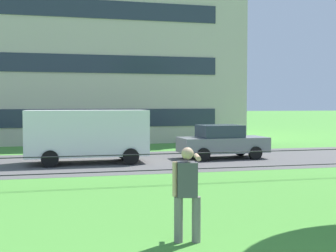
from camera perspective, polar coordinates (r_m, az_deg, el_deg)
name	(u,v)px	position (r m, az deg, el deg)	size (l,w,h in m)	color
street_strip	(153,161)	(19.31, -1.95, -4.54)	(80.00, 7.26, 0.01)	#565454
park_fence	(188,162)	(13.80, 2.66, -4.68)	(36.95, 0.04, 1.00)	black
person_thrower	(187,191)	(7.95, 2.53, -8.44)	(0.64, 0.74, 1.72)	slate
panel_van_center	(88,133)	(18.74, -10.43, -0.92)	(5.02, 2.13, 2.24)	white
car_grey_left	(222,142)	(20.20, 7.04, -2.02)	(4.06, 1.93, 1.54)	slate
apartment_building_background	(33,46)	(34.10, -17.19, 9.97)	(28.19, 13.71, 13.57)	beige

